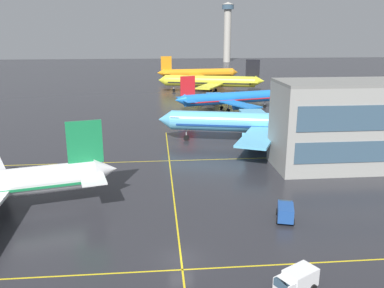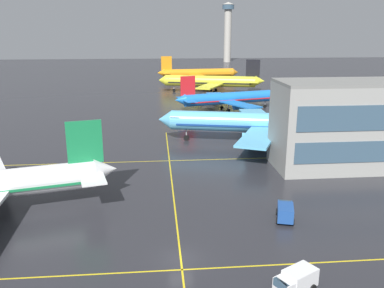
% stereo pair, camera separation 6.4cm
% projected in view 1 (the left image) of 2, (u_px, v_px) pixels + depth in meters
% --- Properties ---
extents(ground_plane, '(600.00, 600.00, 0.00)m').
position_uv_depth(ground_plane, '(181.00, 259.00, 41.97)').
color(ground_plane, '#28282D').
extents(airliner_second_row, '(40.57, 34.49, 12.72)m').
position_uv_depth(airliner_second_row, '(256.00, 123.00, 83.67)').
color(airliner_second_row, '#5BB7E5').
rests_on(airliner_second_row, ground).
extents(airliner_third_row, '(33.49, 28.54, 10.56)m').
position_uv_depth(airliner_third_row, '(229.00, 98.00, 117.88)').
color(airliner_third_row, blue).
rests_on(airliner_third_row, ground).
extents(airliner_far_left_stand, '(39.69, 33.78, 12.48)m').
position_uv_depth(airliner_far_left_stand, '(211.00, 81.00, 150.91)').
color(airliner_far_left_stand, yellow).
rests_on(airliner_far_left_stand, ground).
extents(airliner_far_right_stand, '(37.38, 32.10, 11.61)m').
position_uv_depth(airliner_far_right_stand, '(198.00, 73.00, 181.99)').
color(airliner_far_right_stand, orange).
rests_on(airliner_far_right_stand, ground).
extents(taxiway_markings, '(139.75, 76.33, 0.01)m').
position_uv_depth(taxiway_markings, '(174.00, 199.00, 56.67)').
color(taxiway_markings, yellow).
rests_on(taxiway_markings, ground).
extents(service_truck_red_van, '(3.04, 4.45, 2.10)m').
position_uv_depth(service_truck_red_van, '(285.00, 211.00, 50.28)').
color(service_truck_red_van, '#1E4793').
rests_on(service_truck_red_van, ground).
extents(service_truck_catering, '(4.48, 3.65, 2.10)m').
position_uv_depth(service_truck_catering, '(296.00, 280.00, 36.40)').
color(service_truck_catering, white).
rests_on(service_truck_catering, ground).
extents(control_tower, '(8.82, 8.82, 41.69)m').
position_uv_depth(control_tower, '(227.00, 28.00, 288.99)').
color(control_tower, '#ADA89E').
rests_on(control_tower, ground).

